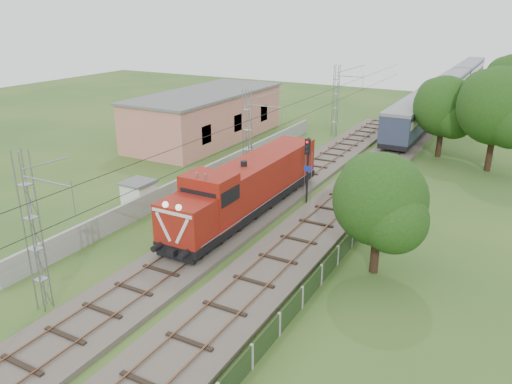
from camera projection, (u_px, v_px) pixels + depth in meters
The scene contains 14 objects.
ground at pixel (192, 255), 29.63m from camera, with size 140.00×140.00×0.00m, color #294F1D.
track_main at pixel (250, 212), 35.32m from camera, with size 4.20×70.00×0.45m.
track_side at pixel (372, 173), 43.77m from camera, with size 4.20×80.00×0.45m.
catenary at pixel (248, 139), 39.43m from camera, with size 3.31×70.00×8.00m.
boundary_wall at pixel (212, 172), 42.17m from camera, with size 0.25×40.00×1.50m, color #9E9E99.
station_building at pixel (207, 115), 55.22m from camera, with size 8.40×20.40×5.22m.
fence at pixel (338, 255), 28.28m from camera, with size 0.12×32.00×1.20m.
locomotive at pixel (247, 186), 34.39m from camera, with size 2.99×17.06×4.33m.
coach_rake at pixel (450, 86), 76.62m from camera, with size 3.08×68.58×3.56m.
signal_post at pixel (308, 160), 35.82m from camera, with size 0.57×0.44×5.15m.
relay_hut at pixel (139, 196), 35.83m from camera, with size 2.17×2.17×2.21m.
tree_a at pixel (381, 201), 26.24m from camera, with size 5.27×5.02×6.83m.
tree_b at pixel (499, 107), 42.96m from camera, with size 7.14×6.80×9.25m.
tree_c at pixel (445, 107), 47.59m from camera, with size 6.08×5.79×7.88m.
Camera 1 is at (16.08, -21.40, 13.77)m, focal length 35.00 mm.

